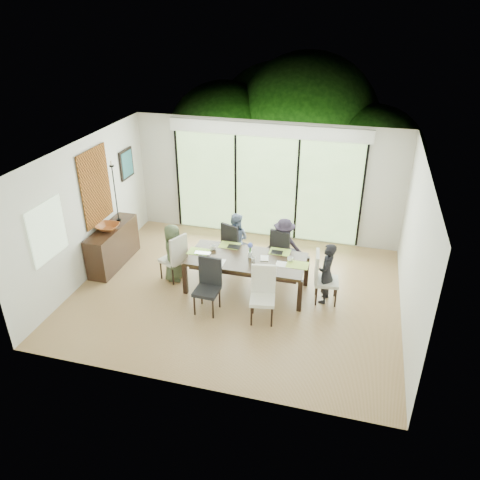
% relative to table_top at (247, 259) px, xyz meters
% --- Properties ---
extents(floor, '(6.00, 5.00, 0.01)m').
position_rel_table_top_xyz_m(floor, '(-0.15, -0.17, -0.66)').
color(floor, brown).
rests_on(floor, ground).
extents(ceiling, '(6.00, 5.00, 0.01)m').
position_rel_table_top_xyz_m(ceiling, '(-0.15, -0.17, 2.05)').
color(ceiling, white).
rests_on(ceiling, wall_back).
extents(wall_back, '(6.00, 0.02, 2.70)m').
position_rel_table_top_xyz_m(wall_back, '(-0.15, 2.34, 0.70)').
color(wall_back, beige).
rests_on(wall_back, floor).
extents(wall_front, '(6.00, 0.02, 2.70)m').
position_rel_table_top_xyz_m(wall_front, '(-0.15, -2.68, 0.70)').
color(wall_front, white).
rests_on(wall_front, floor).
extents(wall_left, '(0.02, 5.00, 2.70)m').
position_rel_table_top_xyz_m(wall_left, '(-3.16, -0.17, 0.70)').
color(wall_left, beige).
rests_on(wall_left, floor).
extents(wall_right, '(0.02, 5.00, 2.70)m').
position_rel_table_top_xyz_m(wall_right, '(2.86, -0.17, 0.70)').
color(wall_right, beige).
rests_on(wall_right, floor).
extents(glass_doors, '(4.20, 0.02, 2.30)m').
position_rel_table_top_xyz_m(glass_doors, '(-0.15, 2.30, 0.55)').
color(glass_doors, '#598C3F').
rests_on(glass_doors, wall_back).
extents(blinds_header, '(4.40, 0.06, 0.28)m').
position_rel_table_top_xyz_m(blinds_header, '(-0.15, 2.29, 1.85)').
color(blinds_header, white).
rests_on(blinds_header, wall_back).
extents(mullion_a, '(0.05, 0.04, 2.30)m').
position_rel_table_top_xyz_m(mullion_a, '(-2.25, 2.29, 0.55)').
color(mullion_a, black).
rests_on(mullion_a, wall_back).
extents(mullion_b, '(0.05, 0.04, 2.30)m').
position_rel_table_top_xyz_m(mullion_b, '(-0.85, 2.29, 0.55)').
color(mullion_b, black).
rests_on(mullion_b, wall_back).
extents(mullion_c, '(0.05, 0.04, 2.30)m').
position_rel_table_top_xyz_m(mullion_c, '(0.55, 2.29, 0.55)').
color(mullion_c, black).
rests_on(mullion_c, wall_back).
extents(mullion_d, '(0.05, 0.04, 2.30)m').
position_rel_table_top_xyz_m(mullion_d, '(1.95, 2.29, 0.55)').
color(mullion_d, black).
rests_on(mullion_d, wall_back).
extents(side_window, '(0.02, 0.90, 1.00)m').
position_rel_table_top_xyz_m(side_window, '(-3.12, -1.37, 0.85)').
color(side_window, '#8CAD7F').
rests_on(side_window, wall_left).
extents(deck, '(6.00, 1.80, 0.10)m').
position_rel_table_top_xyz_m(deck, '(-0.15, 3.23, -0.70)').
color(deck, brown).
rests_on(deck, ground).
extents(rail_top, '(6.00, 0.08, 0.06)m').
position_rel_table_top_xyz_m(rail_top, '(-0.15, 4.03, -0.10)').
color(rail_top, brown).
rests_on(rail_top, deck).
extents(foliage_left, '(3.20, 3.20, 3.20)m').
position_rel_table_top_xyz_m(foliage_left, '(-1.95, 5.03, 0.79)').
color(foliage_left, '#14380F').
rests_on(foliage_left, ground).
extents(foliage_mid, '(4.00, 4.00, 4.00)m').
position_rel_table_top_xyz_m(foliage_mid, '(0.25, 5.63, 1.15)').
color(foliage_mid, '#14380F').
rests_on(foliage_mid, ground).
extents(foliage_right, '(2.80, 2.80, 2.80)m').
position_rel_table_top_xyz_m(foliage_right, '(2.05, 4.83, 0.61)').
color(foliage_right, '#14380F').
rests_on(foliage_right, ground).
extents(foliage_far, '(3.60, 3.60, 3.60)m').
position_rel_table_top_xyz_m(foliage_far, '(-0.75, 6.33, 0.97)').
color(foliage_far, '#14380F').
rests_on(foliage_far, ground).
extents(table_top, '(2.18, 1.00, 0.05)m').
position_rel_table_top_xyz_m(table_top, '(0.00, 0.00, 0.00)').
color(table_top, black).
rests_on(table_top, floor).
extents(table_apron, '(2.00, 0.82, 0.09)m').
position_rel_table_top_xyz_m(table_apron, '(0.00, 0.00, -0.08)').
color(table_apron, black).
rests_on(table_apron, floor).
extents(table_leg_fl, '(0.08, 0.08, 0.63)m').
position_rel_table_top_xyz_m(table_leg_fl, '(-1.08, -0.43, -0.34)').
color(table_leg_fl, black).
rests_on(table_leg_fl, floor).
extents(table_leg_fr, '(0.08, 0.08, 0.63)m').
position_rel_table_top_xyz_m(table_leg_fr, '(1.08, -0.43, -0.34)').
color(table_leg_fr, black).
rests_on(table_leg_fr, floor).
extents(table_leg_bl, '(0.08, 0.08, 0.63)m').
position_rel_table_top_xyz_m(table_leg_bl, '(-1.08, 0.43, -0.34)').
color(table_leg_bl, black).
rests_on(table_leg_bl, floor).
extents(table_leg_br, '(0.08, 0.08, 0.63)m').
position_rel_table_top_xyz_m(table_leg_br, '(1.08, 0.43, -0.34)').
color(table_leg_br, black).
rests_on(table_leg_br, floor).
extents(chair_left_end, '(0.55, 0.55, 1.00)m').
position_rel_table_top_xyz_m(chair_left_end, '(-1.50, 0.00, -0.15)').
color(chair_left_end, beige).
rests_on(chair_left_end, floor).
extents(chair_right_end, '(0.46, 0.46, 1.00)m').
position_rel_table_top_xyz_m(chair_right_end, '(1.50, 0.00, -0.15)').
color(chair_right_end, beige).
rests_on(chair_right_end, floor).
extents(chair_far_left, '(0.55, 0.55, 1.00)m').
position_rel_table_top_xyz_m(chair_far_left, '(-0.45, 0.85, -0.15)').
color(chair_far_left, black).
rests_on(chair_far_left, floor).
extents(chair_far_right, '(0.51, 0.51, 1.00)m').
position_rel_table_top_xyz_m(chair_far_right, '(0.55, 0.85, -0.15)').
color(chair_far_right, black).
rests_on(chair_far_right, floor).
extents(chair_near_left, '(0.43, 0.43, 1.00)m').
position_rel_table_top_xyz_m(chair_near_left, '(-0.50, -0.87, -0.15)').
color(chair_near_left, black).
rests_on(chair_near_left, floor).
extents(chair_near_right, '(0.48, 0.48, 1.00)m').
position_rel_table_top_xyz_m(chair_near_right, '(0.50, -0.87, -0.15)').
color(chair_near_right, silver).
rests_on(chair_near_right, floor).
extents(person_left_end, '(0.37, 0.56, 1.17)m').
position_rel_table_top_xyz_m(person_left_end, '(-1.48, 0.00, -0.07)').
color(person_left_end, '#424E34').
rests_on(person_left_end, floor).
extents(person_right_end, '(0.41, 0.59, 1.17)m').
position_rel_table_top_xyz_m(person_right_end, '(1.48, 0.00, -0.07)').
color(person_right_end, black).
rests_on(person_right_end, floor).
extents(person_far_left, '(0.58, 0.40, 1.17)m').
position_rel_table_top_xyz_m(person_far_left, '(-0.45, 0.83, -0.07)').
color(person_far_left, slate).
rests_on(person_far_left, floor).
extents(person_far_right, '(0.57, 0.38, 1.17)m').
position_rel_table_top_xyz_m(person_far_right, '(0.55, 0.83, -0.07)').
color(person_far_right, '#251E2D').
rests_on(person_far_right, floor).
extents(placemat_left, '(0.40, 0.29, 0.01)m').
position_rel_table_top_xyz_m(placemat_left, '(-0.95, 0.00, 0.03)').
color(placemat_left, '#95C044').
rests_on(placemat_left, table_top).
extents(placemat_right, '(0.40, 0.29, 0.01)m').
position_rel_table_top_xyz_m(placemat_right, '(0.95, 0.00, 0.03)').
color(placemat_right, '#9BBA42').
rests_on(placemat_right, table_top).
extents(placemat_far_l, '(0.40, 0.29, 0.01)m').
position_rel_table_top_xyz_m(placemat_far_l, '(-0.45, 0.40, 0.03)').
color(placemat_far_l, '#8EAC3D').
rests_on(placemat_far_l, table_top).
extents(placemat_far_r, '(0.40, 0.29, 0.01)m').
position_rel_table_top_xyz_m(placemat_far_r, '(0.55, 0.40, 0.03)').
color(placemat_far_r, '#8AAE3E').
rests_on(placemat_far_r, table_top).
extents(placemat_paper, '(0.40, 0.29, 0.01)m').
position_rel_table_top_xyz_m(placemat_paper, '(-0.55, -0.30, 0.03)').
color(placemat_paper, white).
rests_on(placemat_paper, table_top).
extents(tablet_far_l, '(0.24, 0.16, 0.01)m').
position_rel_table_top_xyz_m(tablet_far_l, '(-0.35, 0.35, 0.04)').
color(tablet_far_l, black).
rests_on(tablet_far_l, table_top).
extents(tablet_far_r, '(0.22, 0.15, 0.01)m').
position_rel_table_top_xyz_m(tablet_far_r, '(0.50, 0.35, 0.04)').
color(tablet_far_r, black).
rests_on(tablet_far_r, table_top).
extents(papers, '(0.27, 0.20, 0.00)m').
position_rel_table_top_xyz_m(papers, '(0.70, -0.05, 0.03)').
color(papers, white).
rests_on(papers, table_top).
extents(platter_base, '(0.24, 0.24, 0.02)m').
position_rel_table_top_xyz_m(platter_base, '(-0.55, -0.30, 0.04)').
color(platter_base, white).
rests_on(platter_base, table_top).
extents(platter_snacks, '(0.18, 0.18, 0.01)m').
position_rel_table_top_xyz_m(platter_snacks, '(-0.55, -0.30, 0.06)').
color(platter_snacks, orange).
rests_on(platter_snacks, table_top).
extents(vase, '(0.07, 0.07, 0.11)m').
position_rel_table_top_xyz_m(vase, '(0.05, 0.05, 0.08)').
color(vase, silver).
rests_on(vase, table_top).
extents(hyacinth_stems, '(0.04, 0.04, 0.15)m').
position_rel_table_top_xyz_m(hyacinth_stems, '(0.05, 0.05, 0.19)').
color(hyacinth_stems, '#337226').
rests_on(hyacinth_stems, table_top).
extents(hyacinth_blooms, '(0.10, 0.10, 0.10)m').
position_rel_table_top_xyz_m(hyacinth_blooms, '(0.05, 0.05, 0.28)').
color(hyacinth_blooms, '#4C5AC0').
rests_on(hyacinth_blooms, table_top).
extents(laptop, '(0.31, 0.21, 0.02)m').
position_rel_table_top_xyz_m(laptop, '(-0.85, -0.10, 0.04)').
color(laptop, silver).
rests_on(laptop, table_top).
extents(cup_a, '(0.14, 0.14, 0.09)m').
position_rel_table_top_xyz_m(cup_a, '(-0.70, 0.15, 0.07)').
color(cup_a, white).
rests_on(cup_a, table_top).
extents(cup_b, '(0.12, 0.12, 0.08)m').
position_rel_table_top_xyz_m(cup_b, '(0.15, -0.10, 0.07)').
color(cup_b, white).
rests_on(cup_b, table_top).
extents(cup_c, '(0.15, 0.15, 0.09)m').
position_rel_table_top_xyz_m(cup_c, '(0.80, 0.10, 0.07)').
color(cup_c, white).
rests_on(cup_c, table_top).
extents(book, '(0.19, 0.23, 0.02)m').
position_rel_table_top_xyz_m(book, '(0.25, 0.05, 0.04)').
color(book, white).
rests_on(book, table_top).
extents(sideboard, '(0.42, 1.50, 0.84)m').
position_rel_table_top_xyz_m(sideboard, '(-2.91, 0.21, -0.23)').
color(sideboard, black).
rests_on(sideboard, floor).
extents(bowl, '(0.45, 0.45, 0.11)m').
position_rel_table_top_xyz_m(bowl, '(-2.91, 0.11, 0.24)').
color(bowl, brown).
rests_on(bowl, sideboard).
extents(candlestick_base, '(0.09, 0.09, 0.04)m').
position_rel_table_top_xyz_m(candlestick_base, '(-2.91, 0.56, 0.21)').
color(candlestick_base, black).
rests_on(candlestick_base, sideboard).
extents(candlestick_shaft, '(0.02, 0.02, 1.17)m').
position_rel_table_top_xyz_m(candlestick_shaft, '(-2.91, 0.56, 0.80)').
color(candlestick_shaft, black).
rests_on(candlestick_shaft, sideboard).
extents(candlestick_pan, '(0.09, 0.09, 0.03)m').
position_rel_table_top_xyz_m(candlestick_pan, '(-2.91, 0.56, 1.38)').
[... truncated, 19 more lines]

